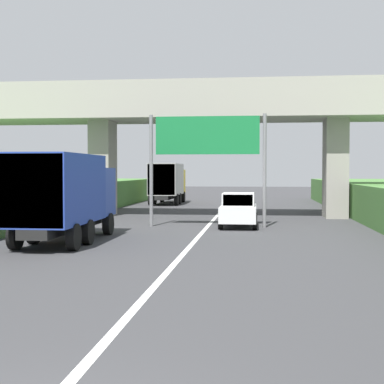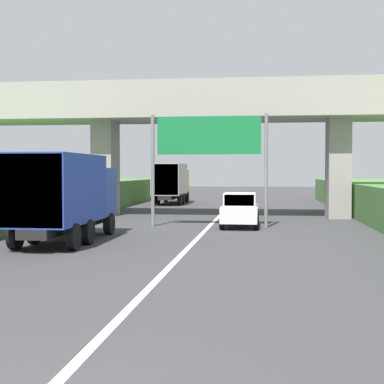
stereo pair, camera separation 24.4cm
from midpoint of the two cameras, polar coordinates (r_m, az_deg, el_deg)
lane_centre_stripe at (r=29.37m, az=1.40°, el=-3.37°), size 0.20×87.85×0.01m
overpass_bridge at (r=35.36m, az=2.27°, el=7.58°), size 40.00×4.80×8.14m
overhead_highway_sign at (r=28.60m, az=1.29°, el=4.89°), size 5.88×0.18×5.64m
speed_limit_sign at (r=25.82m, az=-16.28°, el=-0.93°), size 0.60×0.08×2.23m
truck_yellow at (r=48.97m, az=-2.58°, el=1.06°), size 2.44×7.30×3.44m
truck_blue at (r=22.90m, az=-12.84°, el=-0.12°), size 2.44×7.30×3.44m
car_white at (r=28.62m, az=4.42°, el=-1.81°), size 1.86×4.10×1.72m
construction_barrel_2 at (r=24.78m, az=-15.12°, el=-3.40°), size 0.57×0.57×0.90m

